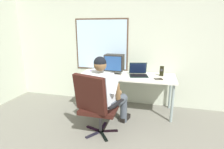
# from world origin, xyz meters

# --- Properties ---
(wall_rear) EXTENTS (5.95, 0.08, 2.67)m
(wall_rear) POSITION_xyz_m (-0.03, 2.72, 1.33)
(wall_rear) COLOR beige
(wall_rear) RESTS_ON ground
(desk) EXTENTS (1.84, 0.70, 0.72)m
(desk) POSITION_xyz_m (-0.27, 2.31, 0.66)
(desk) COLOR gray
(desk) RESTS_ON ground
(office_chair) EXTENTS (0.71, 0.64, 0.99)m
(office_chair) POSITION_xyz_m (-0.55, 1.31, 0.55)
(office_chair) COLOR black
(office_chair) RESTS_ON ground
(person_seated) EXTENTS (0.66, 0.85, 1.21)m
(person_seated) POSITION_xyz_m (-0.47, 1.57, 0.62)
(person_seated) COLOR #404852
(person_seated) RESTS_ON ground
(crt_monitor) EXTENTS (0.36, 0.24, 0.39)m
(crt_monitor) POSITION_xyz_m (-0.51, 2.32, 0.95)
(crt_monitor) COLOR beige
(crt_monitor) RESTS_ON desk
(laptop) EXTENTS (0.39, 0.37, 0.24)m
(laptop) POSITION_xyz_m (-0.04, 2.35, 0.78)
(laptop) COLOR black
(laptop) RESTS_ON desk
(wine_glass) EXTENTS (0.09, 0.09, 0.13)m
(wine_glass) POSITION_xyz_m (-0.86, 2.13, 0.81)
(wine_glass) COLOR silver
(wine_glass) RESTS_ON desk
(desk_speaker) EXTENTS (0.08, 0.08, 0.19)m
(desk_speaker) POSITION_xyz_m (0.39, 2.43, 0.81)
(desk_speaker) COLOR black
(desk_speaker) RESTS_ON desk
(book_stack) EXTENTS (0.17, 0.12, 0.05)m
(book_stack) POSITION_xyz_m (-0.93, 2.34, 0.75)
(book_stack) COLOR #214892
(book_stack) RESTS_ON desk
(cd_case) EXTENTS (0.17, 0.16, 0.01)m
(cd_case) POSITION_xyz_m (0.33, 2.17, 0.73)
(cd_case) COLOR #302B25
(cd_case) RESTS_ON desk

